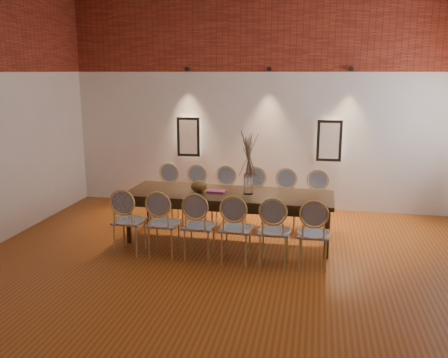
% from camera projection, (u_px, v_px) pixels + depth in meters
% --- Properties ---
extents(floor, '(7.00, 7.00, 0.02)m').
position_uv_depth(floor, '(219.00, 286.00, 5.71)').
color(floor, '#934816').
rests_on(floor, ground).
extents(wall_back, '(7.00, 0.10, 4.00)m').
position_uv_depth(wall_back, '(258.00, 100.00, 8.65)').
color(wall_back, silver).
rests_on(wall_back, ground).
extents(wall_front, '(7.00, 0.10, 4.00)m').
position_uv_depth(wall_front, '(31.00, 205.00, 1.86)').
color(wall_front, silver).
rests_on(wall_front, ground).
extents(brick_band_back, '(7.00, 0.02, 1.50)m').
position_uv_depth(brick_band_back, '(259.00, 28.00, 8.31)').
color(brick_band_back, maroon).
rests_on(brick_band_back, ground).
extents(niche_left, '(0.36, 0.06, 0.66)m').
position_uv_depth(niche_left, '(189.00, 137.00, 8.96)').
color(niche_left, '#FFEAC6').
rests_on(niche_left, wall_back).
extents(niche_right, '(0.36, 0.06, 0.66)m').
position_uv_depth(niche_right, '(329.00, 141.00, 8.46)').
color(niche_right, '#FFEAC6').
rests_on(niche_right, wall_back).
extents(spot_fixture_left, '(0.08, 0.10, 0.08)m').
position_uv_depth(spot_fixture_left, '(187.00, 69.00, 8.65)').
color(spot_fixture_left, black).
rests_on(spot_fixture_left, wall_back).
extents(spot_fixture_mid, '(0.08, 0.10, 0.08)m').
position_uv_depth(spot_fixture_mid, '(269.00, 69.00, 8.37)').
color(spot_fixture_mid, black).
rests_on(spot_fixture_mid, wall_back).
extents(spot_fixture_right, '(0.08, 0.10, 0.08)m').
position_uv_depth(spot_fixture_right, '(351.00, 69.00, 8.10)').
color(spot_fixture_right, black).
rests_on(spot_fixture_right, wall_back).
extents(dining_table, '(3.07, 1.04, 0.75)m').
position_uv_depth(dining_table, '(229.00, 217.00, 7.11)').
color(dining_table, '#38220F').
rests_on(dining_table, floor).
extents(chair_near_a, '(0.45, 0.45, 0.94)m').
position_uv_depth(chair_near_a, '(129.00, 221.00, 6.62)').
color(chair_near_a, tan).
rests_on(chair_near_a, floor).
extents(chair_near_b, '(0.45, 0.45, 0.94)m').
position_uv_depth(chair_near_b, '(164.00, 223.00, 6.52)').
color(chair_near_b, tan).
rests_on(chair_near_b, floor).
extents(chair_near_c, '(0.45, 0.45, 0.94)m').
position_uv_depth(chair_near_c, '(199.00, 226.00, 6.41)').
color(chair_near_c, tan).
rests_on(chair_near_c, floor).
extents(chair_near_d, '(0.45, 0.45, 0.94)m').
position_uv_depth(chair_near_d, '(236.00, 228.00, 6.31)').
color(chair_near_d, tan).
rests_on(chair_near_d, floor).
extents(chair_near_e, '(0.45, 0.45, 0.94)m').
position_uv_depth(chair_near_e, '(274.00, 231.00, 6.20)').
color(chair_near_e, tan).
rests_on(chair_near_e, floor).
extents(chair_near_f, '(0.45, 0.45, 0.94)m').
position_uv_depth(chair_near_f, '(314.00, 234.00, 6.09)').
color(chair_near_f, tan).
rests_on(chair_near_f, floor).
extents(chair_far_a, '(0.45, 0.45, 0.94)m').
position_uv_depth(chair_far_a, '(166.00, 194.00, 8.09)').
color(chair_far_a, tan).
rests_on(chair_far_a, floor).
extents(chair_far_b, '(0.45, 0.45, 0.94)m').
position_uv_depth(chair_far_b, '(194.00, 195.00, 7.98)').
color(chair_far_b, tan).
rests_on(chair_far_b, floor).
extents(chair_far_c, '(0.45, 0.45, 0.94)m').
position_uv_depth(chair_far_c, '(224.00, 197.00, 7.88)').
color(chair_far_c, tan).
rests_on(chair_far_c, floor).
extents(chair_far_d, '(0.45, 0.45, 0.94)m').
position_uv_depth(chair_far_d, '(254.00, 199.00, 7.77)').
color(chair_far_d, tan).
rests_on(chair_far_d, floor).
extents(chair_far_e, '(0.45, 0.45, 0.94)m').
position_uv_depth(chair_far_e, '(285.00, 200.00, 7.67)').
color(chair_far_e, tan).
rests_on(chair_far_e, floor).
extents(chair_far_f, '(0.45, 0.45, 0.94)m').
position_uv_depth(chair_far_f, '(317.00, 202.00, 7.56)').
color(chair_far_f, tan).
rests_on(chair_far_f, floor).
extents(vase, '(0.14, 0.14, 0.30)m').
position_uv_depth(vase, '(248.00, 184.00, 6.94)').
color(vase, silver).
rests_on(vase, dining_table).
extents(dried_branches, '(0.50, 0.50, 0.70)m').
position_uv_depth(dried_branches, '(249.00, 154.00, 6.84)').
color(dried_branches, brown).
rests_on(dried_branches, vase).
extents(bowl, '(0.24, 0.24, 0.18)m').
position_uv_depth(bowl, '(199.00, 186.00, 7.06)').
color(bowl, brown).
rests_on(bowl, dining_table).
extents(book, '(0.26, 0.18, 0.03)m').
position_uv_depth(book, '(216.00, 191.00, 7.06)').
color(book, '#842B67').
rests_on(book, dining_table).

